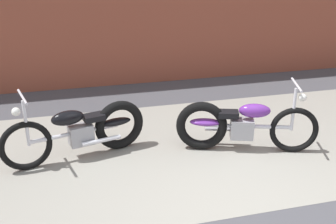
% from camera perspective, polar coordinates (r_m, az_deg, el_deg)
% --- Properties ---
extents(ground_plane, '(80.00, 80.00, 0.00)m').
position_cam_1_polar(ground_plane, '(4.64, 10.47, -14.23)').
color(ground_plane, '#47474C').
extents(sidewalk_slab, '(36.00, 3.50, 0.01)m').
position_cam_1_polar(sidewalk_slab, '(6.02, 3.56, -4.82)').
color(sidewalk_slab, gray).
rests_on(sidewalk_slab, ground).
extents(motorcycle_black, '(1.97, 0.73, 1.03)m').
position_cam_1_polar(motorcycle_black, '(5.70, -11.44, -2.47)').
color(motorcycle_black, black).
rests_on(motorcycle_black, ground).
extents(motorcycle_purple, '(1.93, 0.86, 1.03)m').
position_cam_1_polar(motorcycle_purple, '(5.82, 9.60, -1.78)').
color(motorcycle_purple, black).
rests_on(motorcycle_purple, ground).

